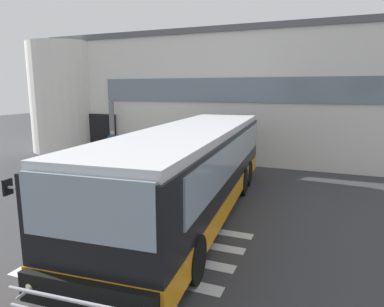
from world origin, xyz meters
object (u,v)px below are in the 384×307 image
at_px(passenger_by_doorway, 134,145).
at_px(safety_bollard_yellow, 215,165).
at_px(bus_main_foreground, 192,172).
at_px(passenger_near_column, 113,145).
at_px(passenger_at_curb_edge, 158,147).
at_px(entry_support_column, 112,129).

relative_size(passenger_by_doorway, safety_bollard_yellow, 1.86).
xyz_separation_m(bus_main_foreground, passenger_near_column, (-6.81, 5.60, -0.41)).
xyz_separation_m(passenger_at_curb_edge, safety_bollard_yellow, (3.37, -0.92, -0.48)).
xyz_separation_m(bus_main_foreground, passenger_at_curb_edge, (-4.25, 5.86, -0.41)).
bearing_deg(passenger_at_curb_edge, entry_support_column, 165.33).
xyz_separation_m(passenger_near_column, safety_bollard_yellow, (5.92, -0.66, -0.48)).
bearing_deg(safety_bollard_yellow, bus_main_foreground, -79.86).
relative_size(bus_main_foreground, passenger_by_doorway, 7.05).
bearing_deg(safety_bollard_yellow, passenger_by_doorway, 167.09).
height_order(entry_support_column, passenger_by_doorway, entry_support_column).
relative_size(bus_main_foreground, passenger_at_curb_edge, 7.05).
bearing_deg(passenger_near_column, safety_bollard_yellow, -6.38).
relative_size(entry_support_column, passenger_by_doorway, 1.90).
bearing_deg(passenger_near_column, passenger_at_curb_edge, 5.79).
xyz_separation_m(bus_main_foreground, safety_bollard_yellow, (-0.88, 4.94, -0.88)).
bearing_deg(bus_main_foreground, passenger_at_curb_edge, 125.96).
xyz_separation_m(passenger_by_doorway, safety_bollard_yellow, (4.88, -1.12, -0.48)).
bearing_deg(passenger_near_column, passenger_by_doorway, 23.69).
relative_size(passenger_near_column, safety_bollard_yellow, 1.86).
bearing_deg(safety_bollard_yellow, passenger_near_column, 173.62).
height_order(bus_main_foreground, passenger_at_curb_edge, bus_main_foreground).
bearing_deg(passenger_at_curb_edge, safety_bollard_yellow, -15.30).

